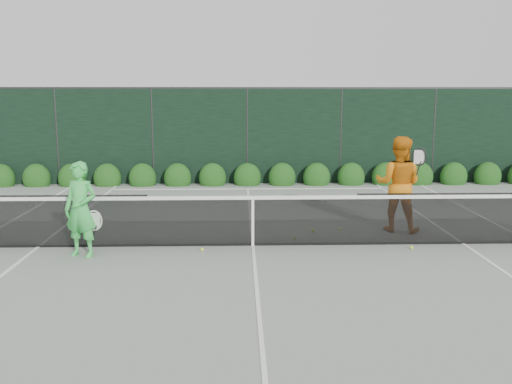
{
  "coord_description": "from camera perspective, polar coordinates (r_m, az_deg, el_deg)",
  "views": [
    {
      "loc": [
        -0.26,
        -10.66,
        2.97
      ],
      "look_at": [
        0.07,
        0.3,
        1.0
      ],
      "focal_mm": 40.0,
      "sensor_mm": 36.0,
      "label": 1
    }
  ],
  "objects": [
    {
      "name": "ground",
      "position": [
        11.07,
        -0.32,
        -5.38
      ],
      "size": [
        80.0,
        80.0,
        0.0
      ],
      "primitive_type": "plane",
      "color": "gray",
      "rests_on": "ground"
    },
    {
      "name": "tennis_net",
      "position": [
        10.94,
        -0.45,
        -2.7
      ],
      "size": [
        12.9,
        0.1,
        1.07
      ],
      "color": "#113317",
      "rests_on": "ground"
    },
    {
      "name": "player_woman",
      "position": [
        10.66,
        -17.11,
        -1.68
      ],
      "size": [
        0.73,
        0.59,
        1.72
      ],
      "rotation": [
        0.0,
        0.0,
        -0.32
      ],
      "color": "#3CCD53",
      "rests_on": "ground"
    },
    {
      "name": "player_man",
      "position": [
        12.38,
        14.06,
        0.77
      ],
      "size": [
        1.21,
        1.1,
        2.02
      ],
      "rotation": [
        0.0,
        0.0,
        2.72
      ],
      "color": "orange",
      "rests_on": "ground"
    },
    {
      "name": "court_lines",
      "position": [
        11.07,
        -0.32,
        -5.35
      ],
      "size": [
        11.03,
        23.83,
        0.01
      ],
      "color": "white",
      "rests_on": "ground"
    },
    {
      "name": "windscreen_fence",
      "position": [
        8.08,
        0.14,
        -0.17
      ],
      "size": [
        32.0,
        21.07,
        3.06
      ],
      "color": "black",
      "rests_on": "ground"
    },
    {
      "name": "hedge_row",
      "position": [
        18.02,
        -0.87,
        1.45
      ],
      "size": [
        31.66,
        0.65,
        0.94
      ],
      "color": "#143D10",
      "rests_on": "ground"
    },
    {
      "name": "tennis_balls",
      "position": [
        11.51,
        5.72,
        -4.65
      ],
      "size": [
        4.02,
        1.58,
        0.07
      ],
      "color": "#CDEB34",
      "rests_on": "ground"
    }
  ]
}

